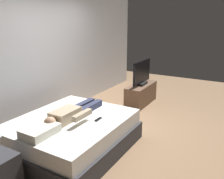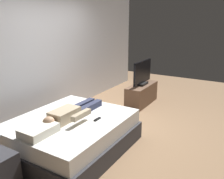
{
  "view_description": "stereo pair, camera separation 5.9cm",
  "coord_description": "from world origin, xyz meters",
  "px_view_note": "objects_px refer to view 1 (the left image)",
  "views": [
    {
      "loc": [
        -3.53,
        -2.03,
        2.06
      ],
      "look_at": [
        0.41,
        0.29,
        0.69
      ],
      "focal_mm": 38.12,
      "sensor_mm": 36.0,
      "label": 1
    },
    {
      "loc": [
        -3.5,
        -2.08,
        2.06
      ],
      "look_at": [
        0.41,
        0.29,
        0.69
      ],
      "focal_mm": 38.12,
      "sensor_mm": 36.0,
      "label": 2
    }
  ],
  "objects_px": {
    "person": "(72,113)",
    "tv": "(142,73)",
    "tv_stand": "(141,94)",
    "bed": "(72,134)",
    "pillow": "(40,131)",
    "remote": "(98,119)"
  },
  "relations": [
    {
      "from": "remote",
      "to": "tv_stand",
      "type": "bearing_deg",
      "value": 7.52
    },
    {
      "from": "bed",
      "to": "remote",
      "type": "xyz_separation_m",
      "value": [
        0.18,
        -0.4,
        0.29
      ]
    },
    {
      "from": "tv_stand",
      "to": "tv",
      "type": "xyz_separation_m",
      "value": [
        0.0,
        -0.0,
        0.53
      ]
    },
    {
      "from": "bed",
      "to": "pillow",
      "type": "xyz_separation_m",
      "value": [
        -0.64,
        0.0,
        0.34
      ]
    },
    {
      "from": "bed",
      "to": "person",
      "type": "distance_m",
      "value": 0.36
    },
    {
      "from": "remote",
      "to": "tv_stand",
      "type": "height_order",
      "value": "remote"
    },
    {
      "from": "tv_stand",
      "to": "tv",
      "type": "bearing_deg",
      "value": -90.0
    },
    {
      "from": "bed",
      "to": "person",
      "type": "bearing_deg",
      "value": 11.59
    },
    {
      "from": "person",
      "to": "tv_stand",
      "type": "height_order",
      "value": "person"
    },
    {
      "from": "pillow",
      "to": "person",
      "type": "xyz_separation_m",
      "value": [
        0.67,
        0.01,
        0.02
      ]
    },
    {
      "from": "person",
      "to": "tv",
      "type": "relative_size",
      "value": 1.43
    },
    {
      "from": "bed",
      "to": "tv_stand",
      "type": "xyz_separation_m",
      "value": [
        2.56,
        -0.08,
        -0.01
      ]
    },
    {
      "from": "remote",
      "to": "bed",
      "type": "bearing_deg",
      "value": 114.29
    },
    {
      "from": "pillow",
      "to": "remote",
      "type": "xyz_separation_m",
      "value": [
        0.82,
        -0.4,
        -0.05
      ]
    },
    {
      "from": "tv_stand",
      "to": "person",
      "type": "bearing_deg",
      "value": 177.95
    },
    {
      "from": "pillow",
      "to": "remote",
      "type": "relative_size",
      "value": 3.2
    },
    {
      "from": "tv",
      "to": "tv_stand",
      "type": "bearing_deg",
      "value": 90.0
    },
    {
      "from": "bed",
      "to": "remote",
      "type": "height_order",
      "value": "remote"
    },
    {
      "from": "bed",
      "to": "tv_stand",
      "type": "bearing_deg",
      "value": -1.89
    },
    {
      "from": "bed",
      "to": "pillow",
      "type": "distance_m",
      "value": 0.72
    },
    {
      "from": "person",
      "to": "remote",
      "type": "bearing_deg",
      "value": -69.53
    },
    {
      "from": "bed",
      "to": "pillow",
      "type": "height_order",
      "value": "pillow"
    }
  ]
}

